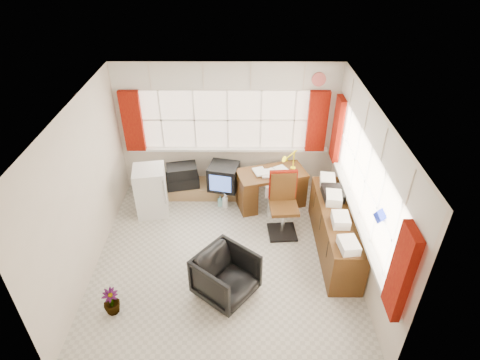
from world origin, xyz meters
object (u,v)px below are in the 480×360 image
(crt_tv, at_px, (224,177))
(mini_fridge, at_px, (151,191))
(radiator, at_px, (279,202))
(desk_lamp, at_px, (294,155))
(tv_bench, at_px, (200,189))
(desk, at_px, (271,187))
(credenza, at_px, (335,230))
(task_chair, at_px, (283,201))
(office_chair, at_px, (226,276))

(crt_tv, bearing_deg, mini_fridge, -162.07)
(radiator, bearing_deg, desk_lamp, 60.45)
(desk_lamp, relative_size, tv_bench, 0.28)
(tv_bench, relative_size, crt_tv, 2.27)
(desk, relative_size, desk_lamp, 3.37)
(mini_fridge, bearing_deg, radiator, -1.96)
(credenza, xyz_separation_m, mini_fridge, (-3.08, 0.98, 0.06))
(desk, xyz_separation_m, task_chair, (0.14, -0.72, 0.20))
(desk_lamp, xyz_separation_m, radiator, (-0.25, -0.45, -0.71))
(office_chair, height_order, tv_bench, office_chair)
(desk, distance_m, task_chair, 0.76)
(desk_lamp, xyz_separation_m, office_chair, (-1.15, -2.27, -0.63))
(credenza, relative_size, tv_bench, 1.43)
(crt_tv, bearing_deg, office_chair, -87.10)
(radiator, bearing_deg, crt_tv, 154.10)
(office_chair, bearing_deg, credenza, -22.47)
(task_chair, distance_m, tv_bench, 1.87)
(desk_lamp, distance_m, tv_bench, 1.94)
(credenza, bearing_deg, desk_lamp, 112.05)
(office_chair, height_order, radiator, office_chair)
(task_chair, relative_size, radiator, 1.74)
(task_chair, xyz_separation_m, mini_fridge, (-2.29, 0.48, -0.14))
(credenza, bearing_deg, task_chair, 148.00)
(desk, xyz_separation_m, office_chair, (-0.75, -2.13, -0.04))
(task_chair, relative_size, crt_tv, 1.82)
(desk_lamp, distance_m, office_chair, 2.62)
(tv_bench, distance_m, crt_tv, 0.61)
(office_chair, relative_size, credenza, 0.38)
(task_chair, distance_m, mini_fridge, 2.34)
(desk, height_order, desk_lamp, desk_lamp)
(mini_fridge, bearing_deg, office_chair, -53.75)
(tv_bench, distance_m, mini_fridge, 1.02)
(radiator, relative_size, crt_tv, 1.04)
(credenza, bearing_deg, mini_fridge, 162.42)
(desk_lamp, height_order, tv_bench, desk_lamp)
(desk, relative_size, crt_tv, 2.16)
(radiator, relative_size, credenza, 0.32)
(radiator, bearing_deg, task_chair, -88.92)
(radiator, xyz_separation_m, credenza, (0.80, -0.90, 0.13))
(desk_lamp, distance_m, credenza, 1.57)
(credenza, bearing_deg, office_chair, -151.50)
(radiator, relative_size, tv_bench, 0.46)
(office_chair, bearing_deg, radiator, 12.89)
(office_chair, relative_size, mini_fridge, 0.83)
(office_chair, bearing_deg, crt_tv, 41.93)
(crt_tv, bearing_deg, radiator, -25.90)
(credenza, bearing_deg, tv_bench, 146.30)
(crt_tv, bearing_deg, desk, -11.46)
(task_chair, bearing_deg, desk, 101.43)
(radiator, xyz_separation_m, tv_bench, (-1.48, 0.62, -0.14))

